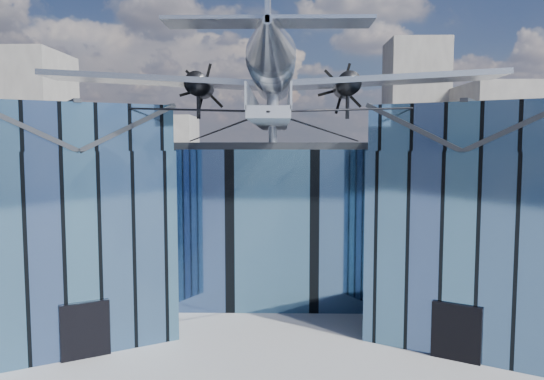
{
  "coord_description": "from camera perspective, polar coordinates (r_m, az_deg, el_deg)",
  "views": [
    {
      "loc": [
        0.49,
        -28.0,
        9.89
      ],
      "look_at": [
        0.0,
        2.0,
        7.2
      ],
      "focal_mm": 35.0,
      "sensor_mm": 36.0,
      "label": 1
    }
  ],
  "objects": [
    {
      "name": "bg_towers",
      "position": [
        78.49,
        1.65,
        5.2
      ],
      "size": [
        77.0,
        24.5,
        26.0
      ],
      "color": "gray",
      "rests_on": "ground"
    },
    {
      "name": "ground_plane",
      "position": [
        29.7,
        -0.07,
        -14.33
      ],
      "size": [
        120.0,
        120.0,
        0.0
      ],
      "primitive_type": "plane",
      "color": "gray"
    },
    {
      "name": "museum",
      "position": [
        34.1,
        0.1,
        -2.21
      ],
      "size": [
        32.88,
        24.5,
        17.6
      ],
      "color": "#476B90",
      "rests_on": "ground"
    }
  ]
}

